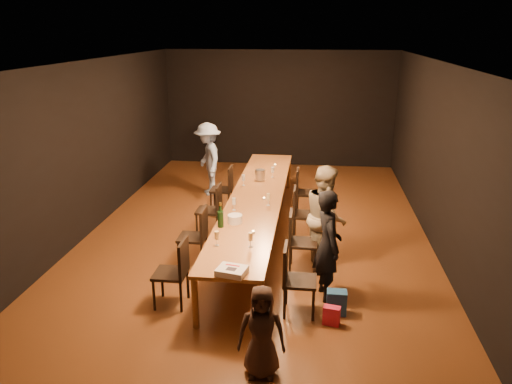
# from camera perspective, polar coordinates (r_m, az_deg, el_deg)

# --- Properties ---
(ground) EXTENTS (10.00, 10.00, 0.00)m
(ground) POSITION_cam_1_polar(r_m,az_deg,el_deg) (8.89, 0.04, -5.08)
(ground) COLOR #432710
(ground) RESTS_ON ground
(room_shell) EXTENTS (6.04, 10.04, 3.02)m
(room_shell) POSITION_cam_1_polar(r_m,az_deg,el_deg) (8.29, 0.04, 8.22)
(room_shell) COLOR black
(room_shell) RESTS_ON ground
(table) EXTENTS (0.90, 6.00, 0.75)m
(table) POSITION_cam_1_polar(r_m,az_deg,el_deg) (8.63, 0.04, -0.80)
(table) COLOR brown
(table) RESTS_ON ground
(chair_right_0) EXTENTS (0.42, 0.42, 0.93)m
(chair_right_0) POSITION_cam_1_polar(r_m,az_deg,el_deg) (6.47, 5.05, -10.00)
(chair_right_0) COLOR black
(chair_right_0) RESTS_ON ground
(chair_right_1) EXTENTS (0.42, 0.42, 0.93)m
(chair_right_1) POSITION_cam_1_polar(r_m,az_deg,el_deg) (7.55, 5.39, -5.71)
(chair_right_1) COLOR black
(chair_right_1) RESTS_ON ground
(chair_right_2) EXTENTS (0.42, 0.42, 0.93)m
(chair_right_2) POSITION_cam_1_polar(r_m,az_deg,el_deg) (8.66, 5.64, -2.50)
(chair_right_2) COLOR black
(chair_right_2) RESTS_ON ground
(chair_right_3) EXTENTS (0.42, 0.42, 0.93)m
(chair_right_3) POSITION_cam_1_polar(r_m,az_deg,el_deg) (9.79, 5.83, -0.03)
(chair_right_3) COLOR black
(chair_right_3) RESTS_ON ground
(chair_left_0) EXTENTS (0.42, 0.42, 0.93)m
(chair_left_0) POSITION_cam_1_polar(r_m,az_deg,el_deg) (6.72, -9.77, -9.07)
(chair_left_0) COLOR black
(chair_left_0) RESTS_ON ground
(chair_left_1) EXTENTS (0.42, 0.42, 0.93)m
(chair_left_1) POSITION_cam_1_polar(r_m,az_deg,el_deg) (7.77, -7.29, -5.07)
(chair_left_1) COLOR black
(chair_left_1) RESTS_ON ground
(chair_left_2) EXTENTS (0.42, 0.42, 0.93)m
(chair_left_2) POSITION_cam_1_polar(r_m,az_deg,el_deg) (8.85, -5.43, -2.03)
(chair_left_2) COLOR black
(chair_left_2) RESTS_ON ground
(chair_left_3) EXTENTS (0.42, 0.42, 0.93)m
(chair_left_3) POSITION_cam_1_polar(r_m,az_deg,el_deg) (9.96, -3.99, 0.34)
(chair_left_3) COLOR black
(chair_left_3) RESTS_ON ground
(woman_birthday) EXTENTS (0.50, 0.64, 1.53)m
(woman_birthday) POSITION_cam_1_polar(r_m,az_deg,el_deg) (6.75, 8.22, -6.01)
(woman_birthday) COLOR black
(woman_birthday) RESTS_ON ground
(woman_tan) EXTENTS (0.70, 0.84, 1.58)m
(woman_tan) POSITION_cam_1_polar(r_m,az_deg,el_deg) (7.68, 7.95, -2.73)
(woman_tan) COLOR #B7AA89
(woman_tan) RESTS_ON ground
(man_blue) EXTENTS (0.97, 1.18, 1.59)m
(man_blue) POSITION_cam_1_polar(r_m,az_deg,el_deg) (10.97, -5.49, 3.78)
(man_blue) COLOR #8BA7D7
(man_blue) RESTS_ON ground
(child) EXTENTS (0.52, 0.35, 1.03)m
(child) POSITION_cam_1_polar(r_m,az_deg,el_deg) (5.38, 0.64, -15.69)
(child) COLOR #38261F
(child) RESTS_ON ground
(gift_bag_red) EXTENTS (0.23, 0.15, 0.25)m
(gift_bag_red) POSITION_cam_1_polar(r_m,az_deg,el_deg) (6.44, 8.63, -13.79)
(gift_bag_red) COLOR #D11F48
(gift_bag_red) RESTS_ON ground
(gift_bag_blue) EXTENTS (0.26, 0.17, 0.32)m
(gift_bag_blue) POSITION_cam_1_polar(r_m,az_deg,el_deg) (6.66, 9.19, -12.33)
(gift_bag_blue) COLOR #23589A
(gift_bag_blue) RESTS_ON ground
(birthday_cake) EXTENTS (0.39, 0.34, 0.08)m
(birthday_cake) POSITION_cam_1_polar(r_m,az_deg,el_deg) (5.97, -2.78, -8.99)
(birthday_cake) COLOR white
(birthday_cake) RESTS_ON table
(plate_stack) EXTENTS (0.24, 0.24, 0.12)m
(plate_stack) POSITION_cam_1_polar(r_m,az_deg,el_deg) (7.45, -2.41, -3.09)
(plate_stack) COLOR white
(plate_stack) RESTS_ON table
(champagne_bottle) EXTENTS (0.09, 0.09, 0.38)m
(champagne_bottle) POSITION_cam_1_polar(r_m,az_deg,el_deg) (7.26, -4.08, -2.63)
(champagne_bottle) COLOR black
(champagne_bottle) RESTS_ON table
(ice_bucket) EXTENTS (0.22, 0.22, 0.21)m
(ice_bucket) POSITION_cam_1_polar(r_m,az_deg,el_deg) (9.51, 0.47, 1.96)
(ice_bucket) COLOR silver
(ice_bucket) RESTS_ON table
(wineglass_0) EXTENTS (0.06, 0.06, 0.21)m
(wineglass_0) POSITION_cam_1_polar(r_m,az_deg,el_deg) (6.69, -4.51, -5.32)
(wineglass_0) COLOR beige
(wineglass_0) RESTS_ON table
(wineglass_1) EXTENTS (0.06, 0.06, 0.21)m
(wineglass_1) POSITION_cam_1_polar(r_m,az_deg,el_deg) (6.62, -0.64, -5.49)
(wineglass_1) COLOR beige
(wineglass_1) RESTS_ON table
(wineglass_2) EXTENTS (0.06, 0.06, 0.21)m
(wineglass_2) POSITION_cam_1_polar(r_m,az_deg,el_deg) (7.94, -2.53, -1.39)
(wineglass_2) COLOR silver
(wineglass_2) RESTS_ON table
(wineglass_3) EXTENTS (0.06, 0.06, 0.21)m
(wineglass_3) POSITION_cam_1_polar(r_m,az_deg,el_deg) (8.15, 1.42, -0.86)
(wineglass_3) COLOR beige
(wineglass_3) RESTS_ON table
(wineglass_4) EXTENTS (0.06, 0.06, 0.21)m
(wineglass_4) POSITION_cam_1_polar(r_m,az_deg,el_deg) (9.19, -1.44, 1.36)
(wineglass_4) COLOR silver
(wineglass_4) RESTS_ON table
(wineglass_5) EXTENTS (0.06, 0.06, 0.21)m
(wineglass_5) POSITION_cam_1_polar(r_m,az_deg,el_deg) (9.70, 1.90, 2.27)
(wineglass_5) COLOR silver
(wineglass_5) RESTS_ON table
(tealight_near) EXTENTS (0.05, 0.05, 0.03)m
(tealight_near) POSITION_cam_1_polar(r_m,az_deg,el_deg) (7.09, -0.33, -4.61)
(tealight_near) COLOR #B2B7B2
(tealight_near) RESTS_ON table
(tealight_mid) EXTENTS (0.05, 0.05, 0.03)m
(tealight_mid) POSITION_cam_1_polar(r_m,az_deg,el_deg) (8.46, 0.93, -0.77)
(tealight_mid) COLOR #B2B7B2
(tealight_mid) RESTS_ON table
(tealight_far) EXTENTS (0.05, 0.05, 0.03)m
(tealight_far) POSITION_cam_1_polar(r_m,az_deg,el_deg) (10.54, 2.18, 3.08)
(tealight_far) COLOR #B2B7B2
(tealight_far) RESTS_ON table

